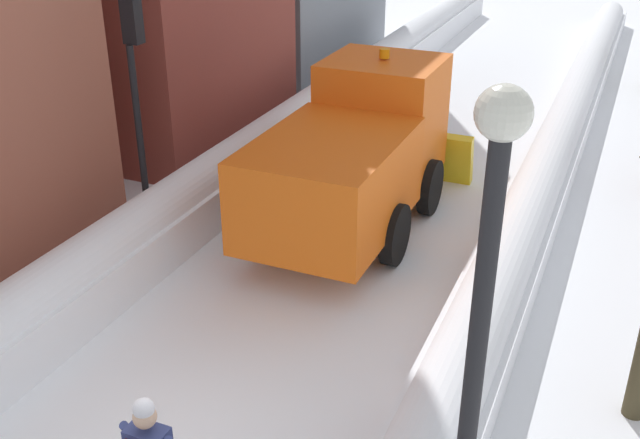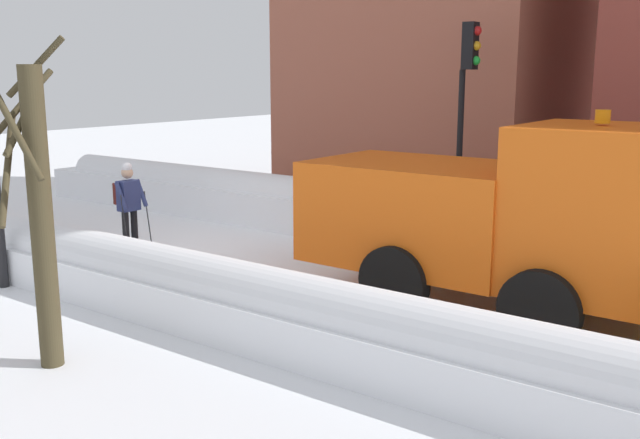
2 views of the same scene
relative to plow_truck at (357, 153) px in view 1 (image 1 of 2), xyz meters
The scene contains 6 objects.
ground_plane 3.61m from the plow_truck, 87.29° to the left, with size 80.00×80.00×0.00m, color white.
snowbank_left 4.40m from the plow_truck, 130.20° to the left, with size 1.10×36.00×1.25m.
snowbank_right 4.63m from the plow_truck, 46.78° to the left, with size 1.10×36.00×1.08m.
plow_truck is the anchor object (origin of this frame).
traffic_light_pole 4.18m from the plow_truck, 146.64° to the right, with size 0.28×0.42×4.55m.
street_lamp 8.39m from the plow_truck, 62.80° to the right, with size 0.40×0.40×5.15m.
Camera 1 is at (4.37, -5.48, 6.54)m, focal length 42.17 mm.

